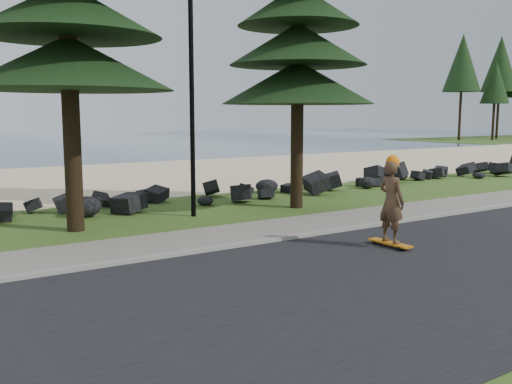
# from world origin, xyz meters

# --- Properties ---
(ground) EXTENTS (160.00, 160.00, 0.00)m
(ground) POSITION_xyz_m (0.00, 0.00, 0.00)
(ground) COLOR #39551A
(ground) RESTS_ON ground
(road) EXTENTS (160.00, 7.00, 0.02)m
(road) POSITION_xyz_m (0.00, -4.50, 0.01)
(road) COLOR black
(road) RESTS_ON ground
(kerb) EXTENTS (160.00, 0.20, 0.10)m
(kerb) POSITION_xyz_m (0.00, -0.90, 0.05)
(kerb) COLOR gray
(kerb) RESTS_ON ground
(sidewalk) EXTENTS (160.00, 2.00, 0.08)m
(sidewalk) POSITION_xyz_m (0.00, 0.20, 0.04)
(sidewalk) COLOR gray
(sidewalk) RESTS_ON ground
(beach_sand) EXTENTS (160.00, 15.00, 0.01)m
(beach_sand) POSITION_xyz_m (0.00, 14.50, 0.01)
(beach_sand) COLOR beige
(beach_sand) RESTS_ON ground
(seawall_boulders) EXTENTS (60.00, 2.40, 1.10)m
(seawall_boulders) POSITION_xyz_m (0.00, 5.60, 0.00)
(seawall_boulders) COLOR black
(seawall_boulders) RESTS_ON ground
(lamp_post) EXTENTS (0.25, 0.14, 8.14)m
(lamp_post) POSITION_xyz_m (0.00, 3.20, 4.13)
(lamp_post) COLOR black
(lamp_post) RESTS_ON ground
(skateboarder) EXTENTS (0.46, 1.12, 2.07)m
(skateboarder) POSITION_xyz_m (1.85, -2.81, 1.04)
(skateboarder) COLOR #C66F0B
(skateboarder) RESTS_ON ground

